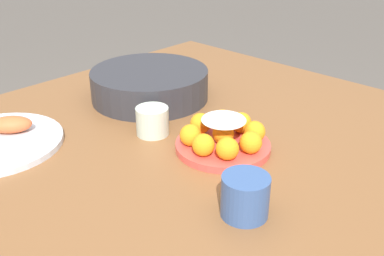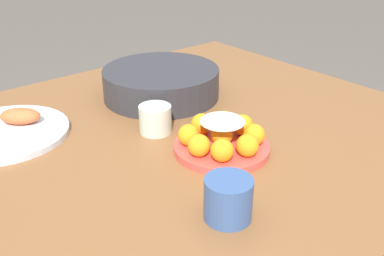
{
  "view_description": "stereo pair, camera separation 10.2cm",
  "coord_description": "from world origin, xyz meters",
  "px_view_note": "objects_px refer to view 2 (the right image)",
  "views": [
    {
      "loc": [
        -0.63,
        -0.7,
        1.19
      ],
      "look_at": [
        0.03,
        -0.07,
        0.74
      ],
      "focal_mm": 42.0,
      "sensor_mm": 36.0,
      "label": 1
    },
    {
      "loc": [
        -0.56,
        -0.77,
        1.19
      ],
      "look_at": [
        0.03,
        -0.07,
        0.74
      ],
      "focal_mm": 42.0,
      "sensor_mm": 36.0,
      "label": 2
    }
  ],
  "objects_px": {
    "cup_near": "(228,199)",
    "cup_far": "(155,119)",
    "seafood_platter": "(1,130)",
    "cake_plate": "(222,138)",
    "serving_bowl": "(161,82)",
    "dining_table": "(165,165)"
  },
  "relations": [
    {
      "from": "cake_plate",
      "to": "serving_bowl",
      "type": "relative_size",
      "value": 0.65
    },
    {
      "from": "serving_bowl",
      "to": "cup_far",
      "type": "distance_m",
      "value": 0.23
    },
    {
      "from": "cake_plate",
      "to": "cup_far",
      "type": "relative_size",
      "value": 2.74
    },
    {
      "from": "cup_far",
      "to": "serving_bowl",
      "type": "bearing_deg",
      "value": 49.53
    },
    {
      "from": "dining_table",
      "to": "cake_plate",
      "type": "xyz_separation_m",
      "value": [
        0.06,
        -0.14,
        0.11
      ]
    },
    {
      "from": "cup_near",
      "to": "cup_far",
      "type": "distance_m",
      "value": 0.37
    },
    {
      "from": "seafood_platter",
      "to": "cup_near",
      "type": "relative_size",
      "value": 3.55
    },
    {
      "from": "seafood_platter",
      "to": "cup_near",
      "type": "xyz_separation_m",
      "value": [
        0.19,
        -0.57,
        0.02
      ]
    },
    {
      "from": "seafood_platter",
      "to": "cake_plate",
      "type": "bearing_deg",
      "value": -48.17
    },
    {
      "from": "serving_bowl",
      "to": "seafood_platter",
      "type": "relative_size",
      "value": 1.08
    },
    {
      "from": "dining_table",
      "to": "cup_near",
      "type": "distance_m",
      "value": 0.35
    },
    {
      "from": "serving_bowl",
      "to": "cup_far",
      "type": "bearing_deg",
      "value": -130.47
    },
    {
      "from": "cup_near",
      "to": "cup_far",
      "type": "bearing_deg",
      "value": 74.38
    },
    {
      "from": "dining_table",
      "to": "seafood_platter",
      "type": "distance_m",
      "value": 0.4
    },
    {
      "from": "seafood_platter",
      "to": "serving_bowl",
      "type": "bearing_deg",
      "value": -6.17
    },
    {
      "from": "dining_table",
      "to": "cup_far",
      "type": "relative_size",
      "value": 17.08
    },
    {
      "from": "dining_table",
      "to": "cake_plate",
      "type": "bearing_deg",
      "value": -67.36
    },
    {
      "from": "seafood_platter",
      "to": "cup_near",
      "type": "distance_m",
      "value": 0.6
    },
    {
      "from": "serving_bowl",
      "to": "cup_far",
      "type": "relative_size",
      "value": 4.2
    },
    {
      "from": "serving_bowl",
      "to": "cup_far",
      "type": "height_order",
      "value": "serving_bowl"
    },
    {
      "from": "dining_table",
      "to": "serving_bowl",
      "type": "xyz_separation_m",
      "value": [
        0.15,
        0.21,
        0.12
      ]
    },
    {
      "from": "serving_bowl",
      "to": "cup_near",
      "type": "relative_size",
      "value": 3.84
    }
  ]
}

